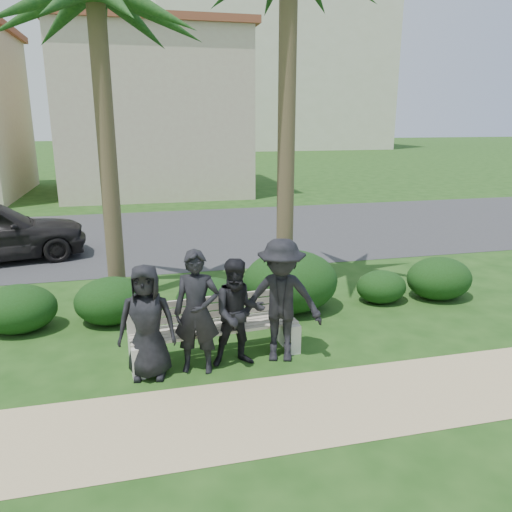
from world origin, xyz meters
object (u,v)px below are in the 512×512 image
at_px(man_b, 197,312).
at_px(man_d, 281,301).
at_px(park_bench, 216,333).
at_px(man_c, 238,313).
at_px(man_a, 147,322).

distance_m(man_b, man_d, 1.20).
bearing_deg(man_b, park_bench, 64.22).
relative_size(man_c, man_d, 0.87).
height_order(park_bench, man_a, man_a).
bearing_deg(man_a, man_b, 10.03).
bearing_deg(man_b, man_a, -163.20).
height_order(man_a, man_b, man_b).
relative_size(man_a, man_d, 0.88).
height_order(park_bench, man_c, man_c).
xyz_separation_m(park_bench, man_b, (-0.30, -0.33, 0.47)).
bearing_deg(man_b, man_d, 19.53).
distance_m(park_bench, man_d, 1.06).
distance_m(park_bench, man_a, 1.09).
bearing_deg(man_b, man_c, 21.10).
bearing_deg(man_d, man_a, -160.53).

